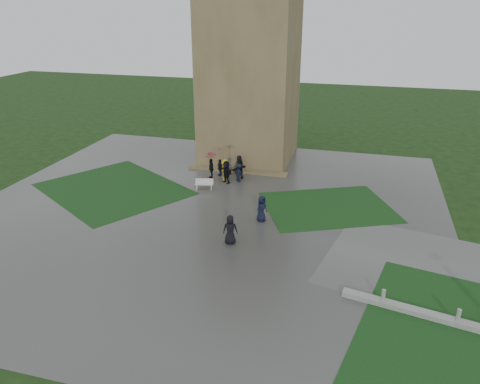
% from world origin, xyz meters
% --- Properties ---
extents(ground, '(120.00, 120.00, 0.00)m').
position_xyz_m(ground, '(0.00, 0.00, 0.00)').
color(ground, black).
extents(plaza, '(34.00, 34.00, 0.02)m').
position_xyz_m(plaza, '(0.00, 2.00, 0.01)').
color(plaza, '#383836').
rests_on(plaza, ground).
extents(lawn_inset_left, '(14.10, 13.46, 0.01)m').
position_xyz_m(lawn_inset_left, '(-8.50, 4.00, 0.03)').
color(lawn_inset_left, black).
rests_on(lawn_inset_left, plaza).
extents(lawn_inset_right, '(11.12, 10.15, 0.01)m').
position_xyz_m(lawn_inset_right, '(8.50, 5.00, 0.03)').
color(lawn_inset_right, black).
rests_on(lawn_inset_right, plaza).
extents(tower, '(8.00, 8.00, 18.00)m').
position_xyz_m(tower, '(0.00, 15.00, 9.00)').
color(tower, brown).
rests_on(tower, ground).
extents(tower_plinth, '(9.00, 0.80, 0.22)m').
position_xyz_m(tower_plinth, '(0.00, 10.60, 0.13)').
color(tower_plinth, brown).
rests_on(tower_plinth, plaza).
extents(bench, '(1.50, 0.76, 0.84)m').
position_xyz_m(bench, '(-1.45, 6.00, 0.45)').
color(bench, silver).
rests_on(bench, plaza).
extents(visitor_cluster, '(3.56, 3.80, 2.72)m').
position_xyz_m(visitor_cluster, '(-0.34, 8.75, 1.26)').
color(visitor_cluster, black).
rests_on(visitor_cluster, plaza).
extents(pedestrian_mid, '(0.98, 1.08, 1.84)m').
position_xyz_m(pedestrian_mid, '(4.29, 1.47, 0.94)').
color(pedestrian_mid, black).
rests_on(pedestrian_mid, plaza).
extents(pedestrian_near, '(1.03, 0.80, 1.89)m').
position_xyz_m(pedestrian_near, '(3.14, -2.18, 0.97)').
color(pedestrian_near, black).
rests_on(pedestrian_near, plaza).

